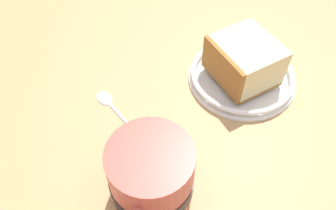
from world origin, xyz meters
TOP-DOWN VIEW (x-y plane):
  - ground_plane at (0.00, 0.00)cm, footprint 132.90×132.90cm
  - small_plate at (-8.76, -5.17)cm, footprint 15.72×15.72cm
  - cake_slice at (-8.50, -5.10)cm, footprint 10.12×10.49cm
  - tea_mug at (8.29, 9.04)cm, footprint 9.36×11.19cm
  - teaspoon at (10.82, -5.21)cm, footprint 5.88×11.06cm

SIDE VIEW (x-z plane):
  - ground_plane at x=0.00cm, z-range -2.12..0.00cm
  - teaspoon at x=10.82cm, z-range -0.05..0.75cm
  - small_plate at x=-8.76cm, z-range -0.01..1.67cm
  - cake_slice at x=-8.50cm, z-range 0.95..7.04cm
  - tea_mug at x=8.29cm, z-range -0.18..8.78cm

